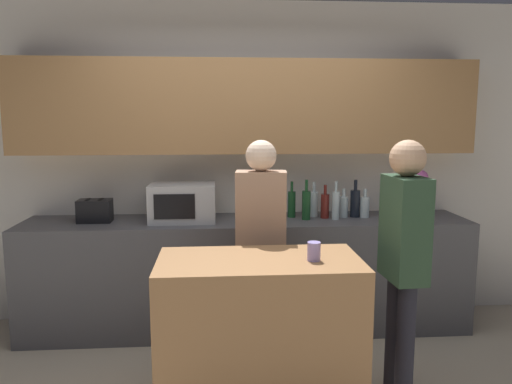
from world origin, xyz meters
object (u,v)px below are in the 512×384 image
(bottle_6, at_px, (355,203))
(bottle_7, at_px, (365,206))
(bottle_4, at_px, (336,205))
(cup_0, at_px, (314,251))
(bottle_3, at_px, (325,205))
(bottle_1, at_px, (306,204))
(toaster, at_px, (95,211))
(person_left, at_px, (261,235))
(person_center, at_px, (404,251))
(bottle_0, at_px, (292,204))
(potted_plant, at_px, (420,194))
(bottle_5, at_px, (343,206))
(microwave, at_px, (183,202))
(bottle_2, at_px, (314,203))

(bottle_6, height_order, bottle_7, bottle_6)
(bottle_4, height_order, bottle_7, bottle_4)
(cup_0, bearing_deg, bottle_3, 75.24)
(bottle_7, bearing_deg, bottle_1, -173.48)
(bottle_7, bearing_deg, bottle_6, 162.68)
(toaster, height_order, bottle_7, bottle_7)
(bottle_4, bearing_deg, bottle_3, 140.41)
(person_left, distance_m, person_center, 0.96)
(bottle_0, distance_m, bottle_6, 0.53)
(bottle_0, bearing_deg, bottle_6, -2.73)
(bottle_3, relative_size, person_center, 0.17)
(bottle_3, xyz_separation_m, bottle_4, (0.07, -0.06, 0.01))
(potted_plant, height_order, bottle_5, potted_plant)
(cup_0, bearing_deg, bottle_6, 65.53)
(toaster, bearing_deg, microwave, -0.13)
(toaster, xyz_separation_m, bottle_3, (1.86, 0.02, 0.02))
(bottle_5, bearing_deg, bottle_2, 168.16)
(bottle_1, xyz_separation_m, bottle_5, (0.33, 0.08, -0.03))
(microwave, distance_m, bottle_0, 0.90)
(toaster, bearing_deg, bottle_3, 0.57)
(bottle_4, height_order, bottle_5, bottle_4)
(bottle_1, bearing_deg, person_left, -124.16)
(potted_plant, relative_size, cup_0, 3.70)
(bottle_5, relative_size, person_center, 0.15)
(bottle_3, relative_size, bottle_7, 1.17)
(bottle_0, bearing_deg, toaster, -177.33)
(bottle_5, relative_size, bottle_7, 1.01)
(microwave, bearing_deg, bottle_1, -1.78)
(bottle_6, xyz_separation_m, person_center, (-0.04, -1.22, -0.08))
(person_left, bearing_deg, microwave, -42.76)
(bottle_2, bearing_deg, potted_plant, -6.29)
(bottle_5, distance_m, person_left, 1.03)
(bottle_3, xyz_separation_m, bottle_5, (0.16, 0.03, -0.01))
(toaster, distance_m, bottle_7, 2.19)
(microwave, xyz_separation_m, person_center, (1.38, -1.17, -0.11))
(bottle_3, bearing_deg, bottle_4, -39.59)
(toaster, xyz_separation_m, bottle_1, (1.69, -0.03, 0.03))
(microwave, xyz_separation_m, bottle_0, (0.89, 0.08, -0.04))
(bottle_3, distance_m, bottle_7, 0.34)
(cup_0, bearing_deg, bottle_4, 71.35)
(bottle_2, distance_m, person_left, 0.91)
(potted_plant, relative_size, bottle_6, 1.27)
(toaster, xyz_separation_m, bottle_0, (1.59, 0.07, 0.02))
(microwave, xyz_separation_m, cup_0, (0.82, -1.27, -0.07))
(bottle_5, xyz_separation_m, bottle_7, (0.17, -0.02, -0.00))
(toaster, xyz_separation_m, bottle_5, (2.02, 0.05, 0.00))
(bottle_2, height_order, bottle_3, bottle_2)
(potted_plant, relative_size, person_center, 0.24)
(microwave, relative_size, person_center, 0.32)
(potted_plant, xyz_separation_m, bottle_3, (-0.79, 0.02, -0.09))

